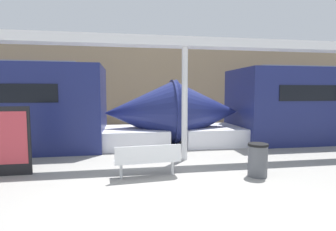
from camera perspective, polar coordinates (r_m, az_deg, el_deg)
The scene contains 7 objects.
ground_plane at distance 5.59m, azimuth 0.75°, elevation -17.23°, with size 60.00×60.00×0.00m, color gray.
station_wall at distance 15.99m, azimuth -6.24°, elevation 6.39°, with size 56.00×0.20×5.00m, color #9E8460.
bench_near at distance 6.58m, azimuth -4.40°, elevation -9.27°, with size 1.67×0.58×0.83m.
trash_bin at distance 7.06m, azimuth 18.94°, elevation -9.12°, with size 0.50×0.50×0.84m.
poster_board at distance 7.75m, azimuth -30.90°, elevation -4.76°, with size 0.91×0.07×1.77m.
support_column_near at distance 8.17m, azimuth 3.63°, elevation 2.43°, with size 0.19×0.19×3.49m, color silver.
canopy_beam at distance 8.30m, azimuth 3.71°, elevation 15.56°, with size 28.00×0.60×0.28m, color silver.
Camera 1 is at (-0.92, -5.09, 2.12)m, focal length 28.00 mm.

